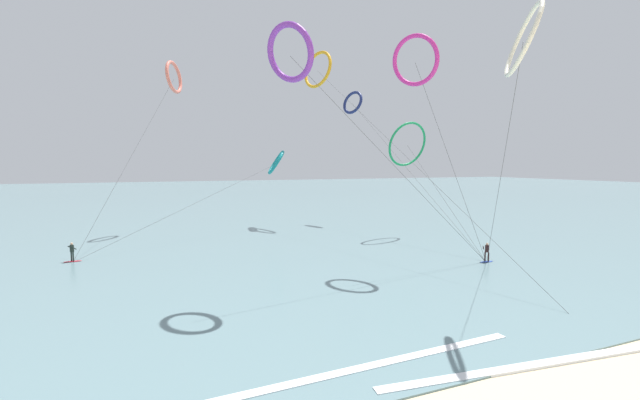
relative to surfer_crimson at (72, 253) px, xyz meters
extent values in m
cube|color=slate|center=(17.93, 71.49, -0.78)|extent=(400.00, 200.00, 0.08)
ellipsoid|color=red|center=(0.00, -0.01, -0.71)|extent=(1.40, 0.40, 0.06)
cylinder|color=#1E2823|center=(-0.09, 0.10, -0.28)|extent=(0.12, 0.12, 0.80)
cylinder|color=#1E2823|center=(0.09, -0.12, -0.28)|extent=(0.12, 0.12, 0.80)
cube|color=#1E2823|center=(0.00, -0.01, 0.43)|extent=(0.36, 0.37, 0.62)
sphere|color=tan|center=(0.00, -0.01, 0.85)|extent=(0.22, 0.22, 0.22)
cylinder|color=#1E2823|center=(-0.14, 0.28, 0.48)|extent=(0.45, 0.39, 0.39)
cylinder|color=#1E2823|center=(0.14, -0.06, 0.48)|extent=(0.45, 0.39, 0.39)
ellipsoid|color=#2647B7|center=(33.58, -13.60, -0.71)|extent=(1.40, 0.40, 0.06)
cylinder|color=black|center=(33.49, -13.49, -0.28)|extent=(0.12, 0.12, 0.80)
cylinder|color=black|center=(33.67, -13.70, -0.28)|extent=(0.12, 0.12, 0.80)
cube|color=black|center=(33.58, -13.60, 0.43)|extent=(0.36, 0.37, 0.62)
sphere|color=tan|center=(33.58, -13.60, 0.85)|extent=(0.22, 0.22, 0.22)
cylinder|color=black|center=(33.43, -13.31, 0.48)|extent=(0.44, 0.40, 0.39)
cylinder|color=black|center=(33.72, -13.64, 0.48)|extent=(0.44, 0.40, 0.39)
torus|color=#EA7260|center=(9.50, 14.88, 18.68)|extent=(2.64, 4.02, 4.09)
cylinder|color=#3F3F3F|center=(4.75, 7.44, 8.83)|extent=(9.53, 14.92, 19.31)
torus|color=silver|center=(25.55, -23.75, 14.43)|extent=(3.58, 4.29, 3.92)
cylinder|color=#3F3F3F|center=(29.57, -18.68, 6.74)|extent=(8.06, 10.18, 15.14)
torus|color=teal|center=(22.21, 13.16, 8.00)|extent=(3.05, 4.17, 3.42)
cylinder|color=#3F3F3F|center=(11.11, 6.58, 3.49)|extent=(22.23, 13.20, 8.63)
torus|color=orange|center=(28.70, 14.16, 21.10)|extent=(3.37, 5.58, 5.36)
cylinder|color=#3F3F3F|center=(28.69, -5.43, 10.03)|extent=(0.05, 39.19, 21.73)
torus|color=navy|center=(34.25, 14.17, 16.82)|extent=(2.67, 3.84, 3.53)
cylinder|color=#3F3F3F|center=(33.91, 0.29, 7.90)|extent=(0.69, 27.78, 17.46)
torus|color=#CC288E|center=(26.70, -12.25, 16.10)|extent=(2.99, 4.13, 4.05)
cylinder|color=#3F3F3F|center=(30.14, -12.93, 7.55)|extent=(6.91, 1.37, 16.75)
torus|color=purple|center=(15.17, -15.27, 14.80)|extent=(3.15, 3.92, 3.65)
cylinder|color=#3F3F3F|center=(24.37, -14.44, 6.89)|extent=(18.43, 1.70, 15.44)
torus|color=#199351|center=(34.54, 0.26, 10.09)|extent=(5.55, 2.52, 5.19)
cylinder|color=#3F3F3F|center=(34.06, -6.67, 4.57)|extent=(0.98, 13.88, 10.80)
cube|color=white|center=(22.96, -28.63, -0.76)|extent=(17.11, 2.26, 0.12)
cube|color=white|center=(13.50, -26.07, -0.76)|extent=(18.55, 1.16, 0.12)
camera|label=1|loc=(7.09, -40.47, 7.77)|focal=22.81mm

